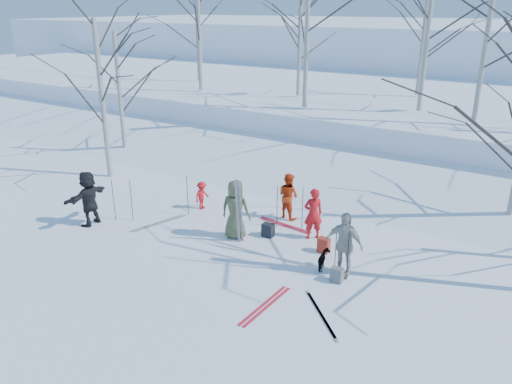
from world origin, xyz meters
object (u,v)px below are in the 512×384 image
Objects in this scene: skier_redor_behind at (288,196)px; skier_cream_east at (344,244)px; skier_grey_west at (89,198)px; backpack_red at (324,245)px; skier_red_north at (313,214)px; dog at (324,260)px; backpack_grey at (337,275)px; skier_red_seated at (202,195)px; skier_olive_center at (236,209)px; backpack_dark at (268,230)px.

skier_cream_east is at bearing 154.17° from skier_redor_behind.
skier_redor_behind is 6.22m from skier_grey_west.
skier_grey_west is 7.33m from backpack_red.
backpack_red is at bearing 155.77° from skier_redor_behind.
backpack_red is (-0.94, 0.86, -0.65)m from skier_cream_east.
skier_grey_west is at bearing -19.45° from skier_red_north.
dog is at bearing 95.90° from skier_grey_west.
skier_cream_east reaches higher than backpack_grey.
skier_red_seated is 6.09m from backpack_grey.
skier_grey_west reaches higher than dog.
skier_grey_west reaches higher than skier_redor_behind.
dog is at bearing -104.97° from skier_red_seated.
skier_olive_center is 1.03× the size of skier_cream_east.
backpack_red reaches higher than backpack_dark.
backpack_dark is at bearing 155.18° from backpack_grey.
skier_red_seated is at bearing -42.87° from skier_olive_center.
skier_grey_west reaches higher than backpack_red.
skier_olive_center is 3.71m from backpack_grey.
skier_olive_center reaches higher than dog.
backpack_red is 1.60m from backpack_grey.
skier_redor_behind is 2.95m from skier_red_seated.
skier_red_north reaches higher than dog.
backpack_red is (4.81, -0.65, -0.27)m from skier_red_seated.
dog is at bearing 158.99° from skier_olive_center.
skier_redor_behind is (-1.35, 0.94, -0.03)m from skier_red_north.
backpack_grey is 0.95× the size of backpack_dark.
skier_olive_center is at bearing 106.73° from skier_grey_west.
skier_red_seated is at bearing 138.88° from skier_grey_west.
dog is at bearing 81.90° from skier_red_north.
skier_red_north is 1.08m from backpack_red.
skier_redor_behind is at bearing 136.42° from backpack_grey.
skier_cream_east is 4.51× the size of backpack_grey.
backpack_dark is at bearing -100.65° from skier_red_seated.
skier_cream_east is (5.75, -1.52, 0.38)m from skier_red_seated.
skier_olive_center is 4.66× the size of backpack_grey.
skier_grey_west reaches higher than backpack_grey.
skier_olive_center is 1.85× the size of skier_red_seated.
skier_redor_behind is 0.86× the size of skier_grey_west.
backpack_red is 1.82m from backpack_dark.
backpack_dark is (0.78, 0.56, -0.69)m from skier_olive_center.
skier_cream_east reaches higher than skier_red_seated.
skier_red_north is 1.43m from backpack_dark.
skier_olive_center is 2.26m from skier_red_north.
skier_cream_east is 2.97m from backpack_dark.
skier_olive_center is 2.74m from backpack_red.
skier_red_seated is 2.39× the size of backpack_dark.
skier_red_north is at bearing 109.95° from skier_grey_west.
backpack_red is 1.05× the size of backpack_dark.
skier_red_north reaches higher than backpack_dark.
skier_red_seated is 3.07m from backpack_dark.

